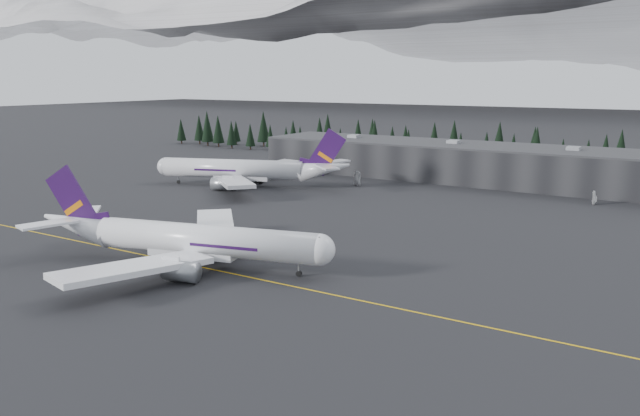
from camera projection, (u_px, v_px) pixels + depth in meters
The scene contains 8 objects.
ground at pixel (262, 276), 113.25m from camera, with size 1400.00×1400.00×0.00m, color black.
taxiline at pixel (255, 278), 111.59m from camera, with size 400.00×0.40×0.02m, color gold.
terminal at pixel (480, 163), 215.77m from camera, with size 160.00×30.00×12.60m.
treeline at pixel (510, 149), 246.26m from camera, with size 360.00×20.00×15.00m, color black.
jet_main at pixel (181, 239), 118.81m from camera, with size 61.19×55.78×18.34m.
jet_parked at pixel (250, 170), 205.53m from camera, with size 64.51×57.80×19.59m.
gse_vehicle_a at pixel (358, 184), 207.18m from camera, with size 2.32×5.03×1.40m, color silver.
gse_vehicle_b at pixel (594, 202), 176.39m from camera, with size 1.62×4.02×1.37m, color silver.
Camera 1 is at (66.31, -86.32, 35.23)m, focal length 35.00 mm.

